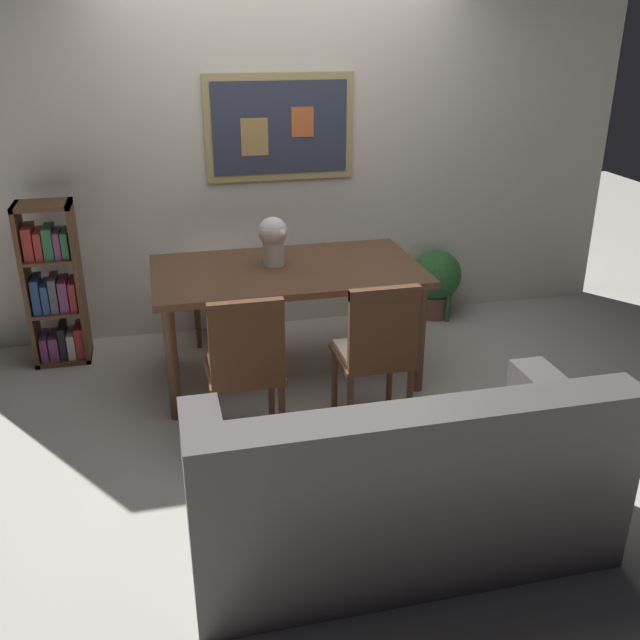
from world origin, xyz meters
The scene contains 10 objects.
ground_plane centered at (0.00, 0.00, 0.00)m, with size 12.00×12.00×0.00m, color #B7B2A8.
wall_back_with_painting centered at (0.00, 1.32, 1.30)m, with size 5.20×0.14×2.60m.
dining_table centered at (-0.15, 0.38, 0.66)m, with size 1.66×0.94×0.75m.
dining_chair_near_right centered at (0.19, -0.42, 0.54)m, with size 0.40×0.41×0.91m.
dining_chair_far_left centered at (-0.52, 1.19, 0.54)m, with size 0.40×0.41×0.91m.
dining_chair_near_left centered at (-0.53, -0.44, 0.54)m, with size 0.40×0.41×0.91m.
leather_couch centered at (0.00, -1.36, 0.31)m, with size 1.80×0.84×0.84m.
bookshelf centered at (-1.62, 0.98, 0.51)m, with size 0.36×0.28×1.10m.
potted_ivy centered at (1.17, 1.12, 0.29)m, with size 0.39×0.39×0.60m.
flower_vase centered at (-0.22, 0.46, 0.92)m, with size 0.19×0.19×0.31m.
Camera 1 is at (-0.91, -3.73, 2.16)m, focal length 39.63 mm.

